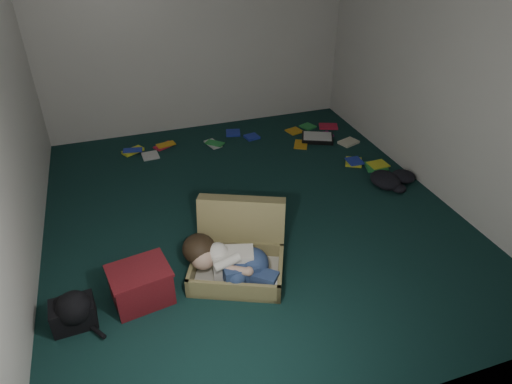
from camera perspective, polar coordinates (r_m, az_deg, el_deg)
floor at (r=4.66m, az=-0.59°, el=-2.67°), size 4.50×4.50×0.00m
wall_back at (r=6.14m, az=-7.57°, el=19.32°), size 4.50×0.00×4.50m
wall_front at (r=2.28m, az=17.20°, el=-7.09°), size 4.50×0.00×4.50m
wall_right at (r=5.00m, az=22.40°, el=14.12°), size 0.00×4.50×4.50m
suitcase at (r=3.94m, az=-2.15°, el=-7.30°), size 1.00×0.98×0.56m
person at (r=3.77m, az=-3.32°, el=-8.60°), size 0.73×0.63×0.35m
maroon_bin at (r=3.75m, az=-14.19°, el=-11.18°), size 0.51×0.43×0.32m
backpack at (r=3.75m, az=-21.87°, el=-13.88°), size 0.41×0.33×0.23m
clothing_pile at (r=5.31m, az=17.15°, el=1.41°), size 0.48×0.42×0.13m
paper_tray at (r=6.16m, az=7.68°, el=6.73°), size 0.50×0.45×0.06m
book_scatter at (r=6.02m, az=1.80°, el=6.21°), size 2.94×1.71×0.02m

